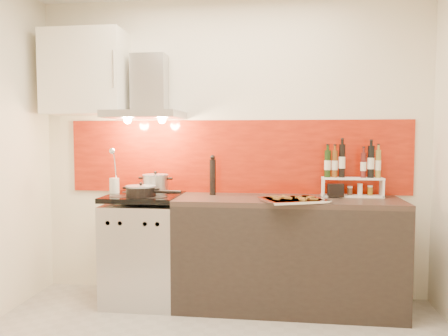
# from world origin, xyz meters

# --- Properties ---
(back_wall) EXTENTS (3.40, 0.02, 2.60)m
(back_wall) POSITION_xyz_m (0.00, 1.40, 1.30)
(back_wall) COLOR silver
(back_wall) RESTS_ON ground
(backsplash) EXTENTS (3.00, 0.02, 0.64)m
(backsplash) POSITION_xyz_m (0.05, 1.39, 1.22)
(backsplash) COLOR maroon
(backsplash) RESTS_ON back_wall
(range_stove) EXTENTS (0.60, 0.60, 0.91)m
(range_stove) POSITION_xyz_m (-0.70, 1.10, 0.44)
(range_stove) COLOR #B7B7BA
(range_stove) RESTS_ON ground
(counter) EXTENTS (1.80, 0.60, 0.90)m
(counter) POSITION_xyz_m (0.50, 1.10, 0.45)
(counter) COLOR black
(counter) RESTS_ON ground
(range_hood) EXTENTS (0.62, 0.50, 0.61)m
(range_hood) POSITION_xyz_m (-0.70, 1.24, 1.74)
(range_hood) COLOR #B7B7BA
(range_hood) RESTS_ON back_wall
(upper_cabinet) EXTENTS (0.70, 0.35, 0.72)m
(upper_cabinet) POSITION_xyz_m (-1.25, 1.22, 1.95)
(upper_cabinet) COLOR white
(upper_cabinet) RESTS_ON back_wall
(stock_pot) EXTENTS (0.22, 0.22, 0.19)m
(stock_pot) POSITION_xyz_m (-0.62, 1.19, 0.99)
(stock_pot) COLOR #B7B7BA
(stock_pot) RESTS_ON range_stove
(saute_pan) EXTENTS (0.47, 0.25, 0.11)m
(saute_pan) POSITION_xyz_m (-0.68, 0.98, 0.95)
(saute_pan) COLOR black
(saute_pan) RESTS_ON range_stove
(utensil_jar) EXTENTS (0.08, 0.13, 0.40)m
(utensil_jar) POSITION_xyz_m (-0.98, 1.15, 1.02)
(utensil_jar) COLOR silver
(utensil_jar) RESTS_ON range_stove
(pepper_mill) EXTENTS (0.05, 0.05, 0.34)m
(pepper_mill) POSITION_xyz_m (-0.13, 1.22, 1.07)
(pepper_mill) COLOR black
(pepper_mill) RESTS_ON counter
(step_shelf) EXTENTS (0.49, 0.13, 0.43)m
(step_shelf) POSITION_xyz_m (1.02, 1.25, 1.08)
(step_shelf) COLOR white
(step_shelf) RESTS_ON counter
(caddy_box) EXTENTS (0.13, 0.07, 0.11)m
(caddy_box) POSITION_xyz_m (0.89, 1.18, 0.96)
(caddy_box) COLOR black
(caddy_box) RESTS_ON counter
(baking_tray) EXTENTS (0.56, 0.51, 0.03)m
(baking_tray) POSITION_xyz_m (0.54, 0.91, 0.92)
(baking_tray) COLOR silver
(baking_tray) RESTS_ON counter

